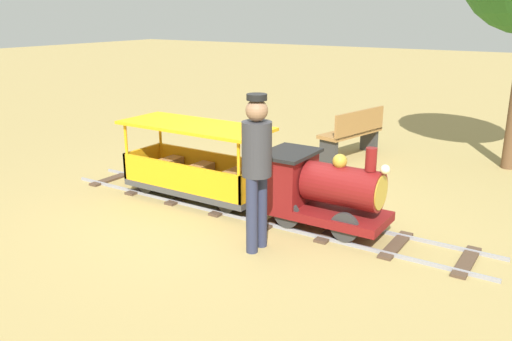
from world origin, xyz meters
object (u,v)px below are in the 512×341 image
(passenger_car, at_px, (196,169))
(park_bench, at_px, (353,133))
(locomotive, at_px, (318,188))
(conductor_person, at_px, (257,161))

(passenger_car, bearing_deg, park_bench, 163.98)
(locomotive, xyz_separation_m, conductor_person, (0.84, -0.28, 0.47))
(passenger_car, bearing_deg, conductor_person, 60.29)
(park_bench, bearing_deg, locomotive, 15.93)
(locomotive, distance_m, passenger_car, 1.75)
(passenger_car, xyz_separation_m, park_bench, (-3.06, 0.88, -0.01))
(passenger_car, bearing_deg, locomotive, 90.00)
(passenger_car, height_order, conductor_person, conductor_person)
(locomotive, bearing_deg, passenger_car, -90.00)
(locomotive, bearing_deg, conductor_person, -18.20)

